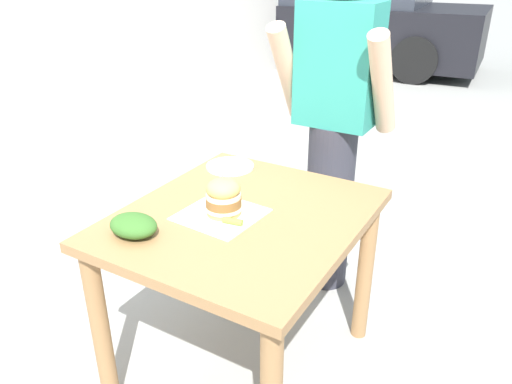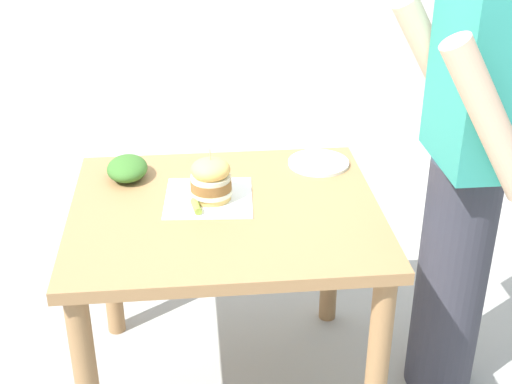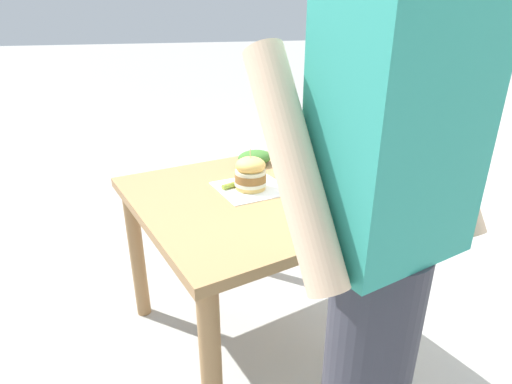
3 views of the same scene
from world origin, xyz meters
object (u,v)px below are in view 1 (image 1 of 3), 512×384
Objects in this scene: diner_across_table at (334,127)px; sandwich at (223,197)px; patio_table at (243,243)px; side_plate_with_forks at (230,166)px; pickle_spear at (233,221)px; parked_car_far_end at (346,18)px; side_salad at (133,225)px.

sandwich is at bearing -97.12° from diner_across_table.
diner_across_table is (0.04, 0.77, 0.26)m from patio_table.
side_plate_with_forks is (-0.29, 0.36, 0.14)m from patio_table.
patio_table is at bearing -93.27° from diner_across_table.
sandwich reaches higher than pickle_spear.
pickle_spear is 0.34× the size of side_plate_with_forks.
sandwich is at bearing -72.73° from parked_car_far_end.
pickle_spear is at bearing -91.89° from diner_across_table.
side_salad is at bearing -123.77° from sandwich.
diner_across_table reaches higher than side_salad.
diner_across_table is (0.10, 0.81, 0.06)m from sandwich.
sandwich is at bearing 56.23° from side_salad.
parked_car_far_end is (-2.02, 6.49, -0.10)m from sandwich.
pickle_spear is 6.87m from parked_car_far_end.
side_salad is at bearing -138.56° from pickle_spear.
side_salad is 7.01m from parked_car_far_end.
diner_across_table is at bearing -69.53° from parked_car_far_end.
sandwich is at bearing -59.77° from side_plate_with_forks.
diner_across_table reaches higher than side_plate_with_forks.
diner_across_table is (0.33, 0.41, 0.13)m from side_plate_with_forks.
patio_table is at bearing 52.76° from side_salad.
diner_across_table reaches higher than sandwich.
side_plate_with_forks is (-0.30, 0.45, -0.01)m from pickle_spear.
side_salad is (0.04, -0.68, 0.03)m from side_plate_with_forks.
parked_car_far_end is at bearing 107.27° from sandwich.
pickle_spear is (0.02, -0.09, 0.14)m from patio_table.
sandwich is 0.11× the size of diner_across_table.
patio_table is 5.53× the size of side_salad.
diner_across_table is at bearing 88.11° from pickle_spear.
side_salad is 0.11× the size of diner_across_table.
patio_table is 0.44m from side_salad.
parked_car_far_end is (-2.12, 5.68, -0.16)m from diner_across_table.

